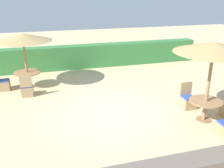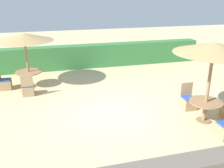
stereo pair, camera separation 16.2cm
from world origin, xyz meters
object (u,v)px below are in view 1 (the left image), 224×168
Objects in this scene: round_table_front_right at (205,105)px; parasol_back_left at (23,38)px; patio_chair_back_left_west at (4,84)px; patio_chair_back_left_south at (27,90)px; round_table_back_left at (27,75)px; patio_chair_front_right_north at (188,101)px; parasol_front_right at (214,48)px.

parasol_back_left is (-5.65, 4.71, 1.66)m from round_table_front_right.
patio_chair_back_left_west and patio_chair_back_left_south have the same top height.
round_table_front_right is 1.13× the size of patio_chair_back_left_west.
round_table_front_right is at bearing -39.82° from round_table_back_left.
patio_chair_back_left_west is at bearing -177.93° from parasol_back_left.
patio_chair_front_right_north is 6.77m from round_table_back_left.
round_table_back_left is at bearing 140.18° from parasol_front_right.
parasol_front_right is 8.43m from patio_chair_back_left_west.
parasol_back_left is 2.58× the size of patio_chair_back_left_south.
parasol_front_right is at bearing -33.36° from patio_chair_back_left_south.
patio_chair_front_right_north is at bearing -33.62° from parasol_back_left.
parasol_back_left is at bearing -63.43° from round_table_back_left.
patio_chair_front_right_north is at bearing 91.16° from parasol_front_right.
patio_chair_back_left_south reaches higher than round_table_back_left.
patio_chair_front_right_north is (-0.02, 0.97, -0.29)m from round_table_front_right.
patio_chair_front_right_north is 0.39× the size of parasol_back_left.
round_table_back_left reaches higher than round_table_front_right.
parasol_front_right is 2.47× the size of round_table_front_right.
parasol_front_right is 2.80× the size of patio_chair_front_right_north.
patio_chair_front_right_north is 1.00× the size of patio_chair_back_left_west.
round_table_back_left is at bearing 92.07° from patio_chair_back_left_west.
parasol_back_left is (-5.65, 4.71, -0.22)m from parasol_front_right.
parasol_front_right is at bearing 91.16° from patio_chair_front_right_north.
round_table_front_right is (-0.00, 0.00, -1.88)m from parasol_front_right.
patio_chair_back_left_west is (-1.01, -0.04, -1.95)m from parasol_back_left.
patio_chair_back_left_west is (-6.66, 4.68, -2.17)m from parasol_front_right.
parasol_back_left reaches higher than patio_chair_back_left_west.
parasol_front_right is 1.88m from round_table_front_right.
patio_chair_back_left_west is at bearing 136.48° from patio_chair_back_left_south.
round_table_front_right is at bearing 180.00° from parasol_front_right.
patio_chair_back_left_south is at bearing 146.64° from round_table_front_right.
patio_chair_front_right_north is at bearing 91.16° from round_table_front_right.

